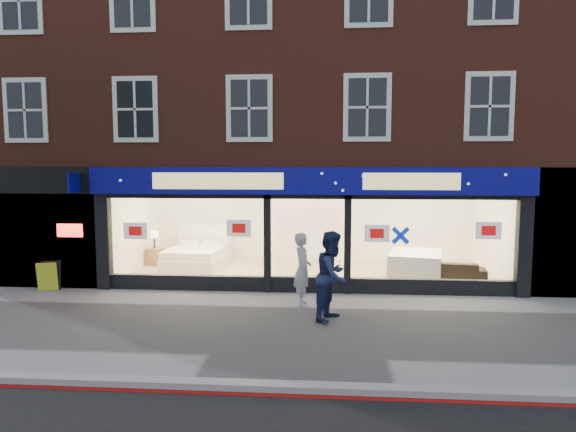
# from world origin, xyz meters

# --- Properties ---
(ground) EXTENTS (120.00, 120.00, 0.00)m
(ground) POSITION_xyz_m (0.00, 0.00, 0.00)
(ground) COLOR gray
(ground) RESTS_ON ground
(kerb_line) EXTENTS (60.00, 0.10, 0.01)m
(kerb_line) POSITION_xyz_m (0.00, -3.10, 0.01)
(kerb_line) COLOR #8C0A07
(kerb_line) RESTS_ON ground
(kerb_stone) EXTENTS (60.00, 0.25, 0.12)m
(kerb_stone) POSITION_xyz_m (0.00, -2.90, 0.06)
(kerb_stone) COLOR gray
(kerb_stone) RESTS_ON ground
(showroom_floor) EXTENTS (11.00, 4.50, 0.10)m
(showroom_floor) POSITION_xyz_m (0.00, 5.25, 0.05)
(showroom_floor) COLOR tan
(showroom_floor) RESTS_ON ground
(building) EXTENTS (19.00, 8.26, 10.30)m
(building) POSITION_xyz_m (-0.02, 6.93, 6.67)
(building) COLOR maroon
(building) RESTS_ON ground
(display_bed) EXTENTS (1.88, 2.24, 1.21)m
(display_bed) POSITION_xyz_m (-3.69, 5.77, 0.44)
(display_bed) COLOR white
(display_bed) RESTS_ON showroom_floor
(bedside_table) EXTENTS (0.57, 0.57, 0.55)m
(bedside_table) POSITION_xyz_m (-5.10, 5.90, 0.38)
(bedside_table) COLOR brown
(bedside_table) RESTS_ON showroom_floor
(mattress_stack) EXTENTS (1.81, 2.10, 0.72)m
(mattress_stack) POSITION_xyz_m (3.10, 4.78, 0.46)
(mattress_stack) COLOR silver
(mattress_stack) RESTS_ON showroom_floor
(sofa) EXTENTS (2.07, 1.08, 0.58)m
(sofa) POSITION_xyz_m (3.93, 4.19, 0.39)
(sofa) COLOR black
(sofa) RESTS_ON showroom_floor
(a_board) EXTENTS (0.59, 0.46, 0.79)m
(a_board) POSITION_xyz_m (-6.90, 2.70, 0.40)
(a_board) COLOR #C9DA26
(a_board) RESTS_ON ground
(pedestrian_grey) EXTENTS (0.52, 0.70, 1.76)m
(pedestrian_grey) POSITION_xyz_m (-0.06, 1.81, 0.88)
(pedestrian_grey) COLOR #AAACB2
(pedestrian_grey) RESTS_ON ground
(pedestrian_blue) EXTENTS (1.05, 1.16, 1.94)m
(pedestrian_blue) POSITION_xyz_m (0.64, 0.73, 0.97)
(pedestrian_blue) COLOR #1A2349
(pedestrian_blue) RESTS_ON ground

